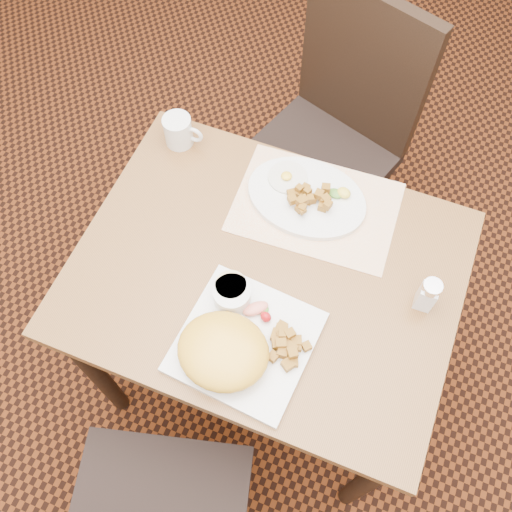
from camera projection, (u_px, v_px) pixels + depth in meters
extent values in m
plane|color=black|center=(263.00, 365.00, 2.01)|extent=(8.00, 8.00, 0.00)
cube|color=brown|center=(266.00, 274.00, 1.36)|extent=(0.90, 0.70, 0.03)
cylinder|color=black|center=(96.00, 372.00, 1.63)|extent=(0.05, 0.05, 0.71)
cylinder|color=black|center=(365.00, 483.00, 1.49)|extent=(0.05, 0.05, 0.71)
cylinder|color=black|center=(185.00, 208.00, 1.89)|extent=(0.05, 0.05, 0.71)
cylinder|color=black|center=(421.00, 289.00, 1.75)|extent=(0.05, 0.05, 0.71)
cylinder|color=black|center=(120.00, 456.00, 1.66)|extent=(0.04, 0.04, 0.42)
cylinder|color=black|center=(243.00, 472.00, 1.64)|extent=(0.04, 0.04, 0.42)
cube|color=black|center=(314.00, 164.00, 1.86)|extent=(0.53, 0.53, 0.05)
cylinder|color=black|center=(378.00, 199.00, 2.08)|extent=(0.04, 0.04, 0.42)
cylinder|color=black|center=(318.00, 266.00, 1.95)|extent=(0.04, 0.04, 0.42)
cylinder|color=black|center=(300.00, 148.00, 2.19)|extent=(0.04, 0.04, 0.42)
cylinder|color=black|center=(239.00, 208.00, 2.06)|extent=(0.04, 0.04, 0.42)
cube|color=black|center=(364.00, 67.00, 1.69)|extent=(0.41, 0.17, 0.50)
cube|color=white|center=(316.00, 207.00, 1.42)|extent=(0.41, 0.30, 0.00)
cube|color=silver|center=(246.00, 342.00, 1.25)|extent=(0.30, 0.30, 0.02)
ellipsoid|color=yellow|center=(223.00, 351.00, 1.20)|extent=(0.20, 0.18, 0.07)
ellipsoid|color=yellow|center=(231.00, 367.00, 1.20)|extent=(0.08, 0.07, 0.03)
ellipsoid|color=yellow|center=(204.00, 332.00, 1.24)|extent=(0.08, 0.07, 0.03)
cylinder|color=silver|center=(232.00, 295.00, 1.27)|extent=(0.09, 0.09, 0.05)
cylinder|color=beige|center=(231.00, 285.00, 1.26)|extent=(0.07, 0.07, 0.01)
ellipsoid|color=#387223|center=(260.00, 308.00, 1.27)|extent=(0.04, 0.03, 0.01)
ellipsoid|color=red|center=(266.00, 317.00, 1.26)|extent=(0.03, 0.03, 0.03)
ellipsoid|color=#F28C72|center=(256.00, 308.00, 1.27)|extent=(0.06, 0.06, 0.02)
cylinder|color=white|center=(288.00, 177.00, 1.44)|extent=(0.10, 0.10, 0.01)
ellipsoid|color=yellow|center=(287.00, 176.00, 1.43)|extent=(0.03, 0.03, 0.01)
ellipsoid|color=#387223|center=(335.00, 193.00, 1.41)|extent=(0.04, 0.03, 0.01)
ellipsoid|color=yellow|center=(344.00, 193.00, 1.41)|extent=(0.04, 0.04, 0.02)
cube|color=white|center=(426.00, 297.00, 1.27)|extent=(0.04, 0.04, 0.08)
cylinder|color=silver|center=(432.00, 287.00, 1.22)|extent=(0.04, 0.04, 0.02)
cylinder|color=silver|center=(178.00, 131.00, 1.49)|extent=(0.07, 0.07, 0.08)
torus|color=silver|center=(194.00, 135.00, 1.48)|extent=(0.05, 0.01, 0.05)
cube|color=#A26A1A|center=(307.00, 346.00, 1.23)|extent=(0.03, 0.03, 0.02)
cube|color=#A26A1A|center=(296.00, 342.00, 1.24)|extent=(0.02, 0.02, 0.01)
cube|color=#A26A1A|center=(282.00, 330.00, 1.24)|extent=(0.03, 0.03, 0.02)
cube|color=#A26A1A|center=(277.00, 335.00, 1.24)|extent=(0.02, 0.03, 0.02)
cube|color=#A26A1A|center=(298.00, 347.00, 1.23)|extent=(0.02, 0.02, 0.02)
cube|color=#A26A1A|center=(288.00, 364.00, 1.21)|extent=(0.03, 0.03, 0.02)
cube|color=#A26A1A|center=(284.00, 343.00, 1.23)|extent=(0.03, 0.03, 0.02)
cube|color=#A26A1A|center=(292.00, 353.00, 1.20)|extent=(0.03, 0.03, 0.02)
cube|color=#A26A1A|center=(296.00, 341.00, 1.23)|extent=(0.03, 0.03, 0.02)
cube|color=#A26A1A|center=(277.00, 343.00, 1.23)|extent=(0.02, 0.02, 0.02)
cube|color=#A26A1A|center=(283.00, 334.00, 1.24)|extent=(0.02, 0.02, 0.02)
cube|color=#A26A1A|center=(294.00, 362.00, 1.21)|extent=(0.03, 0.03, 0.02)
cube|color=#A26A1A|center=(281.00, 343.00, 1.21)|extent=(0.03, 0.03, 0.02)
cube|color=#A26A1A|center=(283.00, 352.00, 1.22)|extent=(0.02, 0.03, 0.02)
cube|color=#A26A1A|center=(278.00, 343.00, 1.23)|extent=(0.03, 0.03, 0.02)
cube|color=#A26A1A|center=(281.00, 326.00, 1.25)|extent=(0.02, 0.02, 0.02)
cube|color=#A26A1A|center=(282.00, 334.00, 1.23)|extent=(0.02, 0.02, 0.02)
cube|color=#A26A1A|center=(291.00, 349.00, 1.22)|extent=(0.03, 0.03, 0.02)
cube|color=#A26A1A|center=(290.00, 334.00, 1.22)|extent=(0.03, 0.03, 0.02)
cube|color=#A26A1A|center=(273.00, 357.00, 1.22)|extent=(0.03, 0.03, 0.02)
cube|color=#A26A1A|center=(311.00, 197.00, 1.41)|extent=(0.02, 0.02, 0.01)
cube|color=#A26A1A|center=(306.00, 193.00, 1.41)|extent=(0.03, 0.03, 0.02)
cube|color=#A26A1A|center=(326.00, 201.00, 1.40)|extent=(0.01, 0.02, 0.02)
cube|color=#A26A1A|center=(324.00, 200.00, 1.39)|extent=(0.02, 0.02, 0.01)
cube|color=#A26A1A|center=(299.00, 189.00, 1.40)|extent=(0.02, 0.02, 0.02)
cube|color=#A26A1A|center=(319.00, 194.00, 1.39)|extent=(0.02, 0.02, 0.02)
cube|color=#A26A1A|center=(323.00, 206.00, 1.39)|extent=(0.02, 0.02, 0.02)
cube|color=#A26A1A|center=(302.00, 208.00, 1.37)|extent=(0.02, 0.02, 0.02)
cube|color=#A26A1A|center=(310.00, 198.00, 1.39)|extent=(0.02, 0.02, 0.01)
cube|color=#A26A1A|center=(307.00, 191.00, 1.40)|extent=(0.02, 0.02, 0.02)
cube|color=#A26A1A|center=(303.00, 200.00, 1.38)|extent=(0.03, 0.03, 0.02)
cube|color=#A26A1A|center=(312.00, 200.00, 1.40)|extent=(0.02, 0.02, 0.02)
cube|color=#A26A1A|center=(292.00, 194.00, 1.41)|extent=(0.03, 0.03, 0.02)
cube|color=#A26A1A|center=(328.00, 205.00, 1.38)|extent=(0.02, 0.02, 0.02)
cube|color=#A26A1A|center=(292.00, 200.00, 1.38)|extent=(0.03, 0.03, 0.02)
cube|color=#A26A1A|center=(299.00, 209.00, 1.39)|extent=(0.02, 0.02, 0.01)
cube|color=#A26A1A|center=(305.00, 189.00, 1.42)|extent=(0.02, 0.02, 0.02)
cube|color=#A26A1A|center=(308.00, 196.00, 1.41)|extent=(0.03, 0.03, 0.02)
cube|color=#A26A1A|center=(309.00, 200.00, 1.40)|extent=(0.02, 0.02, 0.02)
cube|color=#A26A1A|center=(326.00, 188.00, 1.40)|extent=(0.03, 0.02, 0.02)
cube|color=#A26A1A|center=(326.00, 199.00, 1.38)|extent=(0.03, 0.03, 0.02)
cube|color=#A26A1A|center=(299.00, 194.00, 1.41)|extent=(0.02, 0.02, 0.02)
cube|color=#A26A1A|center=(302.00, 211.00, 1.37)|extent=(0.02, 0.02, 0.01)
cube|color=#A26A1A|center=(300.00, 201.00, 1.38)|extent=(0.02, 0.02, 0.02)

